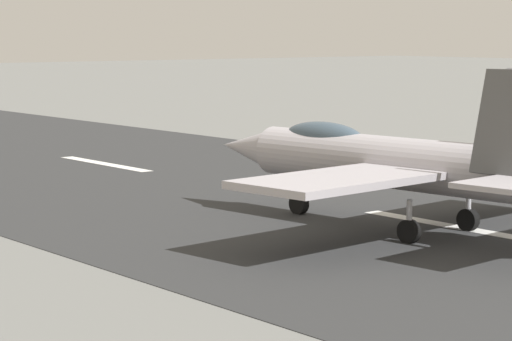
% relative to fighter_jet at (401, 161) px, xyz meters
% --- Properties ---
extents(ground_plane, '(400.00, 400.00, 0.00)m').
position_rel_fighter_jet_xyz_m(ground_plane, '(-1.45, -1.96, -2.36)').
color(ground_plane, slate).
extents(runway_strip, '(240.00, 26.00, 0.02)m').
position_rel_fighter_jet_xyz_m(runway_strip, '(-1.47, -1.96, -2.35)').
color(runway_strip, '#2E2F30').
rests_on(runway_strip, ground).
extents(fighter_jet, '(16.29, 14.95, 5.55)m').
position_rel_fighter_jet_xyz_m(fighter_jet, '(0.00, 0.00, 0.00)').
color(fighter_jet, '#ACA7AE').
rests_on(fighter_jet, ground).
extents(crew_person, '(0.35, 0.69, 1.59)m').
position_rel_fighter_jet_xyz_m(crew_person, '(12.03, -7.61, -1.56)').
color(crew_person, '#1E2338').
rests_on(crew_person, ground).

